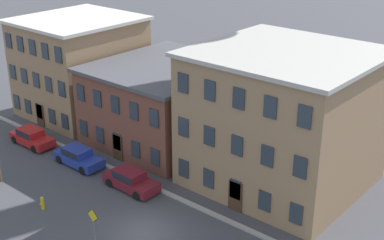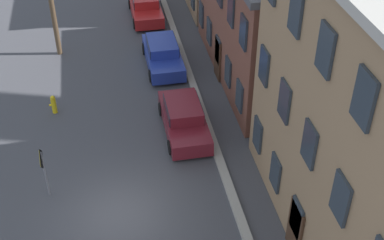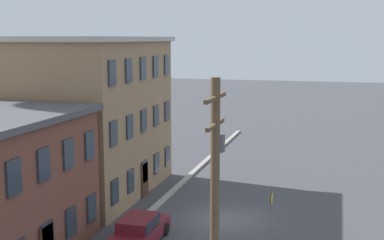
{
  "view_description": "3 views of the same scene",
  "coord_description": "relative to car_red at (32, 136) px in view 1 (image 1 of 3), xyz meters",
  "views": [
    {
      "loc": [
        21.14,
        -19.95,
        19.89
      ],
      "look_at": [
        1.7,
        2.83,
        7.39
      ],
      "focal_mm": 50.0,
      "sensor_mm": 36.0,
      "label": 1
    },
    {
      "loc": [
        14.56,
        0.05,
        15.29
      ],
      "look_at": [
        -0.54,
        2.96,
        3.73
      ],
      "focal_mm": 50.0,
      "sensor_mm": 36.0,
      "label": 2
    },
    {
      "loc": [
        -28.18,
        -5.79,
        10.04
      ],
      "look_at": [
        0.31,
        2.08,
        5.5
      ],
      "focal_mm": 50.0,
      "sensor_mm": 36.0,
      "label": 3
    }
  ],
  "objects": [
    {
      "name": "apartment_corner",
      "position": [
        -2.78,
        7.95,
        3.98
      ],
      "size": [
        9.99,
        10.59,
        9.43
      ],
      "color": "#9E7A56",
      "rests_on": "ground_plane"
    },
    {
      "name": "kerb_strip",
      "position": [
        16.82,
        1.42,
        -0.67
      ],
      "size": [
        56.0,
        0.36,
        0.16
      ],
      "primitive_type": "cube",
      "color": "#9E998E",
      "rests_on": "ground_plane"
    },
    {
      "name": "caution_sign",
      "position": [
        15.24,
        -5.76,
        0.84
      ],
      "size": [
        0.97,
        0.08,
        2.39
      ],
      "color": "slate",
      "rests_on": "ground_plane"
    },
    {
      "name": "car_red",
      "position": [
        0.0,
        0.0,
        0.0
      ],
      "size": [
        4.4,
        1.92,
        1.43
      ],
      "color": "#B21E1E",
      "rests_on": "ground_plane"
    },
    {
      "name": "apartment_far",
      "position": [
        19.73,
        8.53,
        4.33
      ],
      "size": [
        12.19,
        11.74,
        10.14
      ],
      "color": "#9E7A56",
      "rests_on": "ground_plane"
    },
    {
      "name": "car_maroon",
      "position": [
        12.1,
        0.3,
        0.0
      ],
      "size": [
        4.4,
        1.92,
        1.43
      ],
      "color": "maroon",
      "rests_on": "ground_plane"
    },
    {
      "name": "apartment_midblock",
      "position": [
        7.89,
        8.8,
        2.64
      ],
      "size": [
        11.16,
        12.28,
        6.75
      ],
      "color": "brown",
      "rests_on": "ground_plane"
    },
    {
      "name": "car_blue",
      "position": [
        6.13,
        0.21,
        0.0
      ],
      "size": [
        4.4,
        1.92,
        1.43
      ],
      "color": "#233899",
      "rests_on": "ground_plane"
    },
    {
      "name": "ground_plane",
      "position": [
        16.82,
        -3.08,
        -0.75
      ],
      "size": [
        200.0,
        200.0,
        0.0
      ],
      "primitive_type": "plane",
      "color": "#424247"
    },
    {
      "name": "fire_hydrant",
      "position": [
        9.55,
        -5.6,
        -0.27
      ],
      "size": [
        0.24,
        0.34,
        0.96
      ],
      "color": "yellow",
      "rests_on": "ground_plane"
    }
  ]
}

